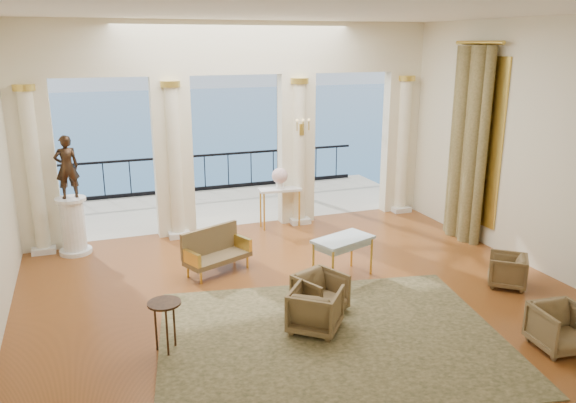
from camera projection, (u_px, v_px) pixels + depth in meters
name	position (u px, v px, depth m)	size (l,w,h in m)	color
floor	(301.00, 295.00, 9.34)	(9.00, 9.00, 0.00)	#47280E
room_walls	(333.00, 133.00, 7.54)	(9.00, 9.00, 9.00)	#EAE3C4
arcade	(236.00, 113.00, 12.08)	(9.00, 0.56, 4.50)	#F1E8C1
terrace	(219.00, 206.00, 14.58)	(10.00, 3.60, 0.10)	#AAA08F
balustrade	(205.00, 176.00, 15.90)	(9.00, 0.06, 1.03)	black
palm_tree	(280.00, 41.00, 14.84)	(2.00, 2.00, 4.50)	#4C3823
sea	(111.00, 133.00, 65.10)	(160.00, 160.00, 0.00)	#1E4E8E
curtain	(468.00, 145.00, 11.57)	(0.33, 1.40, 4.09)	brown
window_frame	(475.00, 140.00, 11.61)	(0.04, 1.60, 3.40)	gold
wall_sconce	(302.00, 128.00, 12.36)	(0.30, 0.11, 0.33)	gold
rug	(332.00, 338.00, 7.95)	(4.81, 3.74, 0.02)	#2B3119
armchair_a	(320.00, 291.00, 8.67)	(0.67, 0.63, 0.69)	#433319
armchair_b	(561.00, 326.00, 7.61)	(0.67, 0.63, 0.69)	#433319
armchair_c	(507.00, 269.00, 9.62)	(0.60, 0.56, 0.62)	#433319
armchair_d	(315.00, 307.00, 8.11)	(0.70, 0.65, 0.72)	#433319
settee	(215.00, 250.00, 10.22)	(1.33, 0.97, 0.81)	#433319
game_table	(343.00, 242.00, 9.90)	(1.21, 0.91, 0.74)	#ACCAD8
pedestal	(73.00, 227.00, 11.06)	(0.62, 0.62, 1.14)	silver
statue	(67.00, 167.00, 10.73)	(0.45, 0.29, 1.23)	black
console_table	(280.00, 195.00, 12.63)	(0.97, 0.44, 0.90)	silver
urn	(280.00, 177.00, 12.52)	(0.35, 0.35, 0.47)	white
side_table	(165.00, 309.00, 7.48)	(0.45, 0.45, 0.73)	black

